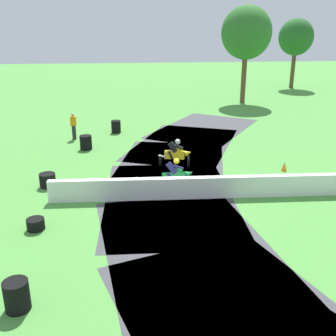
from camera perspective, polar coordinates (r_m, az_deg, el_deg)
name	(u,v)px	position (r m, az deg, el deg)	size (l,w,h in m)	color
ground_plane	(169,198)	(16.61, 0.11, -4.31)	(120.00, 120.00, 0.00)	#4C933D
track_asphalt	(203,197)	(16.76, 5.01, -4.15)	(10.96, 32.77, 0.01)	#3D3D42
safety_barrier	(298,185)	(17.61, 17.89, -2.29)	(0.30, 20.41, 0.90)	white
motorcycle_lead_yellow	(176,154)	(20.09, 1.14, 2.05)	(1.71, 0.98, 1.42)	black
motorcycle_chase_green	(175,175)	(17.32, 1.06, -1.03)	(1.68, 0.89, 1.42)	black
tire_stack_near	(116,127)	(26.73, -7.34, 5.80)	(0.61, 0.61, 0.80)	black
tire_stack_mid_a	(86,142)	(23.40, -11.50, 3.55)	(0.67, 0.67, 0.80)	black
tire_stack_mid_b	(48,180)	(18.44, -16.61, -1.65)	(0.69, 0.69, 0.60)	black
tire_stack_far	(36,224)	(14.88, -18.15, -7.52)	(0.62, 0.62, 0.40)	black
tire_stack_extra_a	(17,296)	(11.17, -20.53, -16.48)	(0.63, 0.63, 0.80)	black
track_marshal	(74,126)	(25.54, -13.16, 5.76)	(0.34, 0.24, 1.63)	#232328
traffic_cone	(284,166)	(20.39, 16.06, 0.21)	(0.28, 0.28, 0.44)	orange
tree_far_left	(246,33)	(37.09, 10.99, 18.18)	(4.31, 4.31, 8.27)	brown
tree_far_right	(296,37)	(47.29, 17.59, 17.13)	(3.66, 3.66, 7.29)	brown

